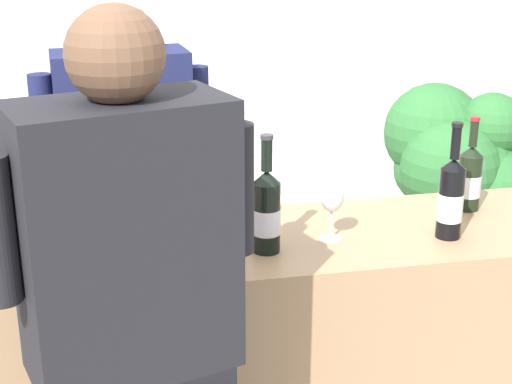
% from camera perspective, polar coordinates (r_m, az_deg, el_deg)
% --- Properties ---
extents(wall_back, '(8.00, 0.10, 2.80)m').
position_cam_1_polar(wall_back, '(4.69, -7.50, 14.08)').
color(wall_back, white).
rests_on(wall_back, ground_plane).
extents(counter, '(2.30, 0.56, 0.93)m').
position_cam_1_polar(counter, '(2.49, -1.58, -13.62)').
color(counter, '#9E7A56').
rests_on(counter, ground_plane).
extents(wine_bottle_1, '(0.08, 0.08, 0.36)m').
position_cam_1_polar(wine_bottle_1, '(2.32, 14.54, -0.43)').
color(wine_bottle_1, black).
rests_on(wine_bottle_1, counter).
extents(wine_bottle_3, '(0.08, 0.08, 0.33)m').
position_cam_1_polar(wine_bottle_3, '(2.15, -9.52, -1.75)').
color(wine_bottle_3, black).
rests_on(wine_bottle_3, counter).
extents(wine_bottle_4, '(0.08, 0.08, 0.31)m').
position_cam_1_polar(wine_bottle_4, '(2.58, 15.86, 1.03)').
color(wine_bottle_4, black).
rests_on(wine_bottle_4, counter).
extents(wine_bottle_5, '(0.07, 0.07, 0.31)m').
position_cam_1_polar(wine_bottle_5, '(2.23, -1.69, -0.90)').
color(wine_bottle_5, black).
rests_on(wine_bottle_5, counter).
extents(wine_bottle_6, '(0.08, 0.08, 0.35)m').
position_cam_1_polar(wine_bottle_6, '(2.15, 0.80, -1.44)').
color(wine_bottle_6, black).
rests_on(wine_bottle_6, counter).
extents(wine_glass, '(0.07, 0.07, 0.18)m').
position_cam_1_polar(wine_glass, '(2.24, 5.79, -0.51)').
color(wine_glass, silver).
rests_on(wine_glass, counter).
extents(person_server, '(0.61, 0.28, 1.62)m').
position_cam_1_polar(person_server, '(2.80, -9.56, -2.65)').
color(person_server, black).
rests_on(person_server, ground_plane).
extents(potted_shrub, '(0.63, 0.67, 1.16)m').
position_cam_1_polar(potted_shrub, '(3.51, 15.12, 1.36)').
color(potted_shrub, brown).
rests_on(potted_shrub, ground_plane).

